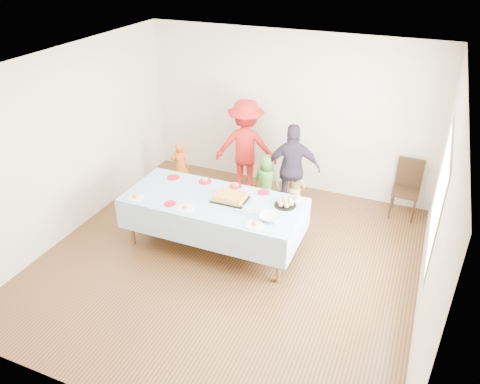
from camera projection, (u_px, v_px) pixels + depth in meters
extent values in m
plane|color=#442913|center=(228.00, 260.00, 6.54)|extent=(5.00, 5.00, 0.00)
cube|color=beige|center=(288.00, 112.00, 7.89)|extent=(5.00, 0.04, 2.70)
cube|color=beige|center=(104.00, 302.00, 3.87)|extent=(5.00, 0.04, 2.70)
cube|color=beige|center=(69.00, 144.00, 6.73)|extent=(0.04, 5.00, 2.70)
cube|color=beige|center=(438.00, 216.00, 5.04)|extent=(0.04, 5.00, 2.70)
cube|color=white|center=(225.00, 67.00, 5.22)|extent=(5.00, 5.00, 0.04)
cube|color=#472B16|center=(439.00, 195.00, 5.13)|extent=(0.03, 1.75, 1.35)
cylinder|color=#57321E|center=(131.00, 222.00, 6.72)|extent=(0.06, 0.06, 0.73)
cylinder|color=#57321E|center=(279.00, 260.00, 5.97)|extent=(0.06, 0.06, 0.73)
cylinder|color=#57321E|center=(162.00, 196.00, 7.40)|extent=(0.06, 0.06, 0.73)
cylinder|color=#57321E|center=(298.00, 226.00, 6.64)|extent=(0.06, 0.06, 0.73)
cube|color=#57321E|center=(213.00, 201.00, 6.50)|extent=(2.40, 1.00, 0.04)
cube|color=white|center=(213.00, 199.00, 6.48)|extent=(2.50, 1.10, 0.01)
cube|color=black|center=(230.00, 199.00, 6.46)|extent=(0.47, 0.36, 0.01)
cube|color=#DBC753|center=(230.00, 197.00, 6.44)|extent=(0.40, 0.30, 0.06)
cube|color=#AB6C27|center=(230.00, 195.00, 6.43)|extent=(0.40, 0.30, 0.01)
cylinder|color=black|center=(285.00, 205.00, 6.33)|extent=(0.30, 0.30, 0.02)
sphere|color=#D7B569|center=(291.00, 203.00, 6.28)|extent=(0.07, 0.07, 0.07)
sphere|color=#D7B569|center=(290.00, 201.00, 6.34)|extent=(0.07, 0.07, 0.07)
sphere|color=#D7B569|center=(284.00, 199.00, 6.37)|extent=(0.07, 0.07, 0.07)
sphere|color=#D7B569|center=(280.00, 201.00, 6.33)|extent=(0.07, 0.07, 0.07)
sphere|color=#D7B569|center=(281.00, 204.00, 6.26)|extent=(0.07, 0.07, 0.07)
sphere|color=#D7B569|center=(287.00, 205.00, 6.23)|extent=(0.07, 0.07, 0.07)
sphere|color=#D7B569|center=(285.00, 202.00, 6.30)|extent=(0.07, 0.07, 0.07)
imported|color=silver|center=(270.00, 217.00, 6.01)|extent=(0.29, 0.29, 0.07)
cone|color=white|center=(298.00, 194.00, 6.43)|extent=(0.10, 0.10, 0.17)
cylinder|color=red|center=(173.00, 177.00, 7.04)|extent=(0.19, 0.19, 0.01)
cylinder|color=red|center=(205.00, 182.00, 6.92)|extent=(0.20, 0.20, 0.01)
cylinder|color=red|center=(236.00, 186.00, 6.80)|extent=(0.19, 0.19, 0.01)
cylinder|color=red|center=(264.00, 192.00, 6.64)|extent=(0.18, 0.18, 0.01)
cylinder|color=red|center=(170.00, 204.00, 6.36)|extent=(0.17, 0.17, 0.01)
cylinder|color=white|center=(136.00, 198.00, 6.50)|extent=(0.23, 0.23, 0.01)
cylinder|color=white|center=(185.00, 209.00, 6.25)|extent=(0.24, 0.24, 0.01)
cylinder|color=white|center=(254.00, 225.00, 5.90)|extent=(0.24, 0.24, 0.01)
cylinder|color=black|center=(390.00, 207.00, 7.40)|extent=(0.03, 0.03, 0.42)
cylinder|color=black|center=(413.00, 212.00, 7.28)|extent=(0.03, 0.03, 0.42)
cylinder|color=black|center=(394.00, 197.00, 7.68)|extent=(0.03, 0.03, 0.42)
cylinder|color=black|center=(416.00, 201.00, 7.55)|extent=(0.03, 0.03, 0.42)
cube|color=black|center=(406.00, 192.00, 7.37)|extent=(0.42, 0.42, 0.05)
cube|color=black|center=(410.00, 172.00, 7.39)|extent=(0.41, 0.05, 0.48)
imported|color=#CA5819|center=(180.00, 166.00, 8.16)|extent=(0.37, 0.31, 0.88)
imported|color=#437E2A|center=(266.00, 182.00, 7.58)|extent=(0.46, 0.31, 0.94)
imported|color=#CFBB61|center=(296.00, 187.00, 7.57)|extent=(0.48, 0.44, 0.81)
imported|color=red|center=(246.00, 147.00, 7.94)|extent=(1.18, 0.84, 1.65)
imported|color=#362B3C|center=(292.00, 169.00, 7.38)|extent=(0.94, 0.60, 1.49)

